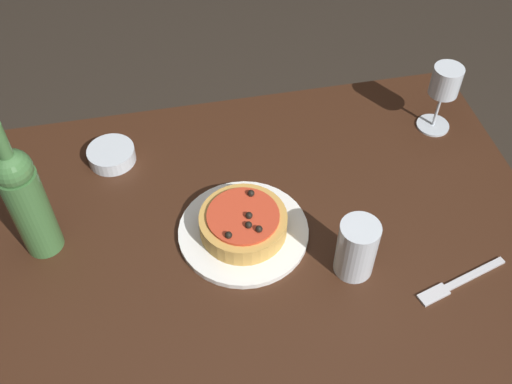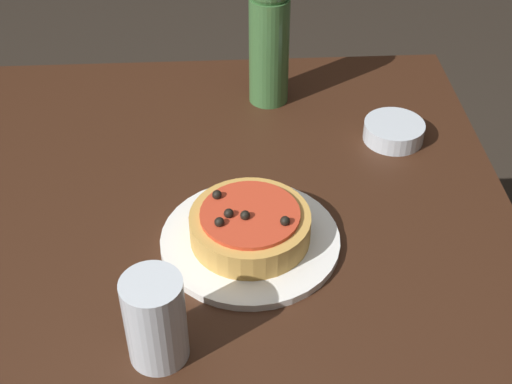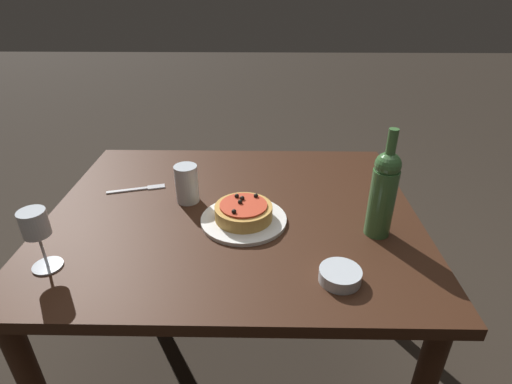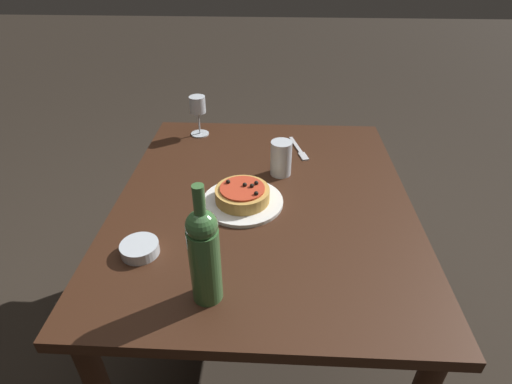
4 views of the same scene
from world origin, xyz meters
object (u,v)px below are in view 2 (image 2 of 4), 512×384
dining_table (207,306)px  wine_bottle (269,33)px  pizza (250,225)px  water_cup (155,320)px  side_bowl (394,131)px  dinner_plate (250,240)px

dining_table → wine_bottle: size_ratio=3.62×
dining_table → pizza: size_ratio=6.63×
wine_bottle → pizza: bearing=172.2°
pizza → water_cup: size_ratio=1.38×
pizza → side_bowl: pizza is taller
pizza → wine_bottle: (0.39, -0.05, 0.10)m
dining_table → water_cup: size_ratio=9.12×
pizza → dinner_plate: bearing=-71.4°
dinner_plate → water_cup: 0.23m
dining_table → water_cup: (-0.15, 0.05, 0.15)m
wine_bottle → water_cup: bearing=163.1°
dinner_plate → wine_bottle: wine_bottle is taller
pizza → wine_bottle: bearing=-7.8°
pizza → wine_bottle: 0.40m
water_cup → side_bowl: 0.58m
side_bowl → dining_table: bearing=130.9°
dining_table → side_bowl: bearing=-49.1°
pizza → water_cup: bearing=147.2°
pizza → side_bowl: 0.36m
dinner_plate → side_bowl: size_ratio=2.50×
dinner_plate → wine_bottle: bearing=-7.8°
dining_table → dinner_plate: size_ratio=4.41×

